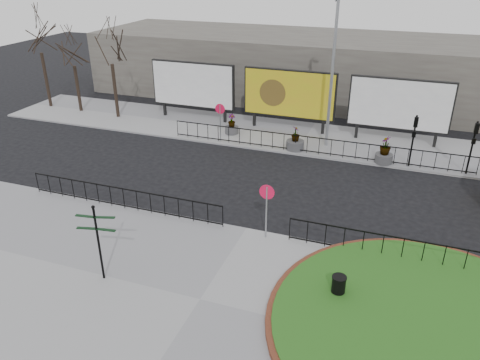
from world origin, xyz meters
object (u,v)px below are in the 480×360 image
at_px(planter_b, 295,142).
at_px(planter_c, 384,153).
at_px(lamp_post, 332,70).
at_px(litter_bin, 338,287).
at_px(planter_a, 232,127).
at_px(billboard_mid, 289,94).
at_px(fingerpost_sign, 98,235).

bearing_deg(planter_b, planter_c, -2.57).
height_order(lamp_post, litter_bin, lamp_post).
relative_size(lamp_post, planter_a, 7.03).
height_order(billboard_mid, planter_b, billboard_mid).
relative_size(fingerpost_sign, planter_a, 2.35).
distance_m(lamp_post, litter_bin, 15.16).
distance_m(litter_bin, planter_a, 17.02).
xyz_separation_m(planter_a, planter_c, (9.95, -1.60, 0.16)).
bearing_deg(planter_c, fingerpost_sign, -121.74).
relative_size(fingerpost_sign, litter_bin, 3.59).
bearing_deg(planter_b, litter_bin, -70.03).
bearing_deg(fingerpost_sign, planter_c, 49.81).
xyz_separation_m(billboard_mid, planter_a, (-3.34, -1.97, -2.03)).
height_order(planter_b, planter_c, planter_c).
xyz_separation_m(litter_bin, planter_b, (-4.68, 12.87, 0.05)).
distance_m(fingerpost_sign, litter_bin, 8.69).
distance_m(billboard_mid, lamp_post, 4.23).
distance_m(lamp_post, planter_c, 5.68).
bearing_deg(planter_c, billboard_mid, 151.60).
xyz_separation_m(lamp_post, planter_b, (-1.68, -1.36, -4.23)).
distance_m(billboard_mid, planter_a, 4.38).
distance_m(lamp_post, planter_a, 7.64).
bearing_deg(litter_bin, lamp_post, 101.88).
bearing_deg(lamp_post, fingerpost_sign, -108.45).
bearing_deg(planter_a, billboard_mid, 30.56).
xyz_separation_m(litter_bin, planter_c, (0.61, 12.63, 0.17)).
relative_size(lamp_post, planter_c, 5.76).
bearing_deg(fingerpost_sign, planter_b, 67.50).
distance_m(planter_a, planter_b, 4.86).
distance_m(lamp_post, fingerpost_sign, 17.21).
bearing_deg(planter_c, litter_bin, -92.75).
bearing_deg(billboard_mid, litter_bin, -69.68).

